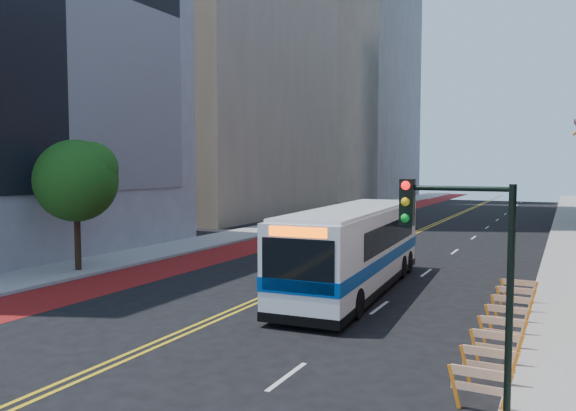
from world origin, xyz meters
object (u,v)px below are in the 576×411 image
(car_b, at_px, (394,223))
(transit_bus, at_px, (355,247))
(street_tree, at_px, (77,178))
(car_a, at_px, (306,228))
(traffic_signal, at_px, (462,256))
(car_c, at_px, (393,215))

(car_b, bearing_deg, transit_bus, -92.63)
(street_tree, relative_size, car_a, 1.70)
(transit_bus, bearing_deg, street_tree, -174.22)
(traffic_signal, distance_m, car_c, 45.48)
(car_b, bearing_deg, car_c, 91.80)
(street_tree, relative_size, transit_bus, 0.49)
(car_a, xyz_separation_m, car_c, (2.81, 14.76, -0.01))
(street_tree, bearing_deg, car_a, 77.76)
(street_tree, distance_m, transit_bus, 14.67)
(car_a, xyz_separation_m, car_b, (5.48, 5.53, 0.13))
(car_a, bearing_deg, transit_bus, -63.05)
(traffic_signal, bearing_deg, street_tree, 155.18)
(car_c, bearing_deg, car_b, -70.71)
(street_tree, relative_size, traffic_signal, 1.32)
(traffic_signal, distance_m, car_a, 33.09)
(transit_bus, xyz_separation_m, car_b, (-4.58, 22.08, -1.13))
(car_b, distance_m, car_c, 9.61)
(traffic_signal, height_order, transit_bus, traffic_signal)
(street_tree, distance_m, car_b, 26.59)
(traffic_signal, relative_size, car_a, 1.28)
(car_a, bearing_deg, car_c, 74.87)
(car_c, bearing_deg, traffic_signal, -69.22)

